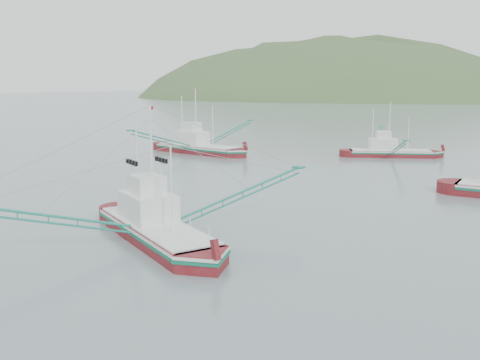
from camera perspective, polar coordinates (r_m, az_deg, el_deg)
The scene contains 5 objects.
ground at distance 40.48m, azimuth -5.17°, elevation -5.67°, with size 1200.00×1200.00×0.00m, color slate.
main_boat at distance 38.63m, azimuth -9.07°, elevation -3.34°, with size 14.52×24.60×10.35m.
bg_boat_far at distance 85.12m, azimuth 15.78°, elevation 3.68°, with size 15.05×20.59×9.07m.
bg_boat_left at distance 86.72m, azimuth -4.56°, elevation 3.91°, with size 15.45×27.89×11.28m.
headland_left at distance 440.19m, azimuth 9.37°, elevation 8.66°, with size 448.00×308.00×210.00m, color #3C562C.
Camera 1 is at (26.34, -28.67, 11.07)m, focal length 40.00 mm.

